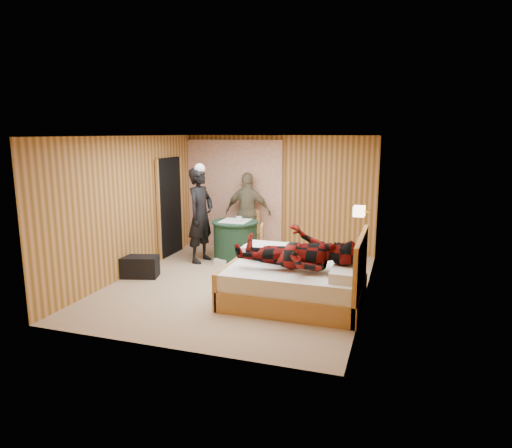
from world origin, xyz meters
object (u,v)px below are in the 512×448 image
(nightstand, at_px, (352,276))
(duffel_bag, at_px, (139,267))
(round_table, at_px, (235,241))
(bed, at_px, (297,281))
(chair_near, at_px, (257,243))
(man_on_bed, at_px, (297,242))
(woman_standing, at_px, (201,215))
(wall_lamp, at_px, (359,211))
(chair_far, at_px, (248,228))
(man_at_table, at_px, (248,213))

(nightstand, distance_m, duffel_bag, 3.75)
(nightstand, bearing_deg, round_table, 154.38)
(bed, xyz_separation_m, chair_near, (-1.13, 1.45, 0.18))
(bed, distance_m, man_on_bed, 0.70)
(woman_standing, distance_m, man_on_bed, 2.97)
(wall_lamp, height_order, woman_standing, woman_standing)
(round_table, bearing_deg, nightstand, -25.62)
(wall_lamp, height_order, duffel_bag, wall_lamp)
(chair_far, relative_size, man_on_bed, 0.53)
(wall_lamp, distance_m, man_at_table, 3.05)
(round_table, height_order, chair_far, chair_far)
(chair_near, relative_size, man_on_bed, 0.48)
(bed, xyz_separation_m, duffel_bag, (-2.97, 0.29, -0.13))
(wall_lamp, xyz_separation_m, man_on_bed, (-0.77, -1.15, -0.31))
(chair_far, xyz_separation_m, chair_near, (0.55, -1.10, -0.04))
(wall_lamp, distance_m, woman_standing, 3.22)
(wall_lamp, height_order, chair_near, wall_lamp)
(chair_near, xyz_separation_m, man_on_bed, (1.16, -1.68, 0.49))
(chair_near, distance_m, man_on_bed, 2.10)
(wall_lamp, height_order, chair_far, wall_lamp)
(chair_far, distance_m, man_on_bed, 3.29)
(wall_lamp, relative_size, woman_standing, 0.14)
(woman_standing, xyz_separation_m, man_on_bed, (2.36, -1.80, 0.04))
(nightstand, xyz_separation_m, woman_standing, (-3.09, 0.93, 0.67))
(nightstand, bearing_deg, woman_standing, 163.31)
(wall_lamp, distance_m, nightstand, 1.07)
(chair_far, distance_m, man_at_table, 0.33)
(chair_near, bearing_deg, woman_standing, -108.95)
(round_table, relative_size, chair_far, 1.01)
(chair_near, bearing_deg, nightstand, 53.42)
(nightstand, relative_size, woman_standing, 0.29)
(bed, relative_size, man_on_bed, 1.16)
(nightstand, distance_m, chair_far, 3.11)
(wall_lamp, relative_size, chair_far, 0.28)
(woman_standing, relative_size, man_at_table, 1.09)
(round_table, xyz_separation_m, duffel_bag, (-1.27, -1.53, -0.23))
(chair_near, xyz_separation_m, man_at_table, (-0.57, 1.15, 0.36))
(nightstand, distance_m, chair_near, 2.06)
(nightstand, height_order, round_table, round_table)
(chair_near, relative_size, man_at_table, 0.50)
(man_at_table, bearing_deg, duffel_bag, 59.68)
(wall_lamp, relative_size, man_at_table, 0.15)
(round_table, height_order, man_on_bed, man_on_bed)
(bed, bearing_deg, round_table, 133.06)
(nightstand, bearing_deg, chair_far, 141.89)
(nightstand, bearing_deg, bed, -139.80)
(wall_lamp, relative_size, duffel_bag, 0.39)
(chair_near, distance_m, duffel_bag, 2.20)
(duffel_bag, relative_size, woman_standing, 0.36)
(woman_standing, bearing_deg, chair_far, -24.68)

